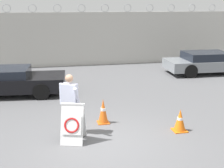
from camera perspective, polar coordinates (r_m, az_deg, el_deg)
name	(u,v)px	position (r m, az deg, el deg)	size (l,w,h in m)	color
ground_plane	(106,143)	(8.69, -1.11, -10.70)	(90.00, 90.00, 0.00)	#5B5B5E
perimeter_wall	(70,39)	(19.04, -7.60, 8.11)	(36.00, 0.30, 3.66)	beige
barricade_sign	(73,123)	(8.61, -7.16, -7.09)	(0.79, 0.84, 1.10)	white
security_guard	(70,101)	(9.01, -7.71, -3.11)	(0.59, 0.59, 1.77)	#514C42
traffic_cone_near	(180,120)	(9.53, 12.32, -6.51)	(0.41, 0.41, 0.67)	orange
traffic_cone_mid	(103,111)	(9.90, -1.63, -5.00)	(0.37, 0.37, 0.79)	orange
parked_car_front_coupe	(6,81)	(13.61, -18.79, 0.53)	(4.85, 2.30, 1.13)	black
parked_car_far_side	(209,62)	(17.74, 17.27, 3.82)	(4.81, 2.16, 1.16)	black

